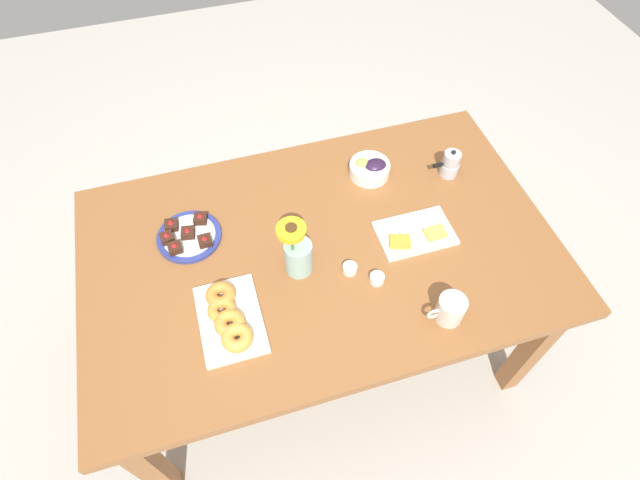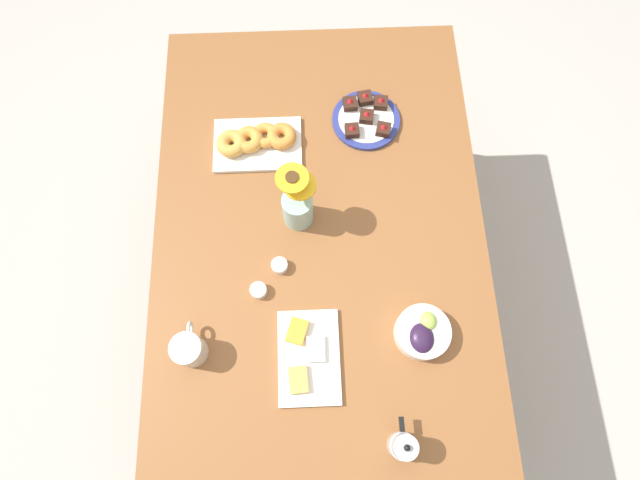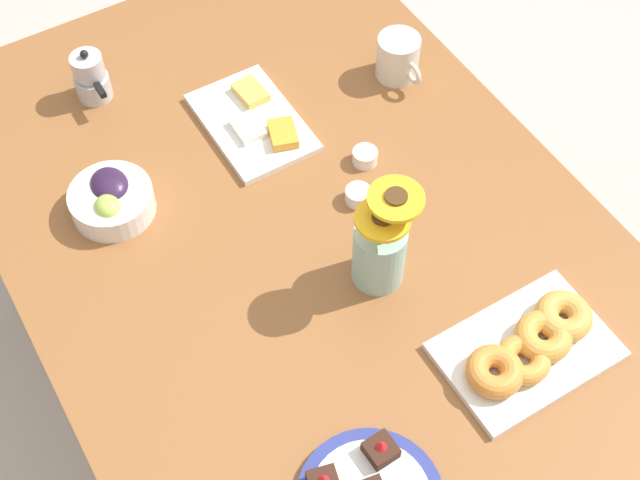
% 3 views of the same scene
% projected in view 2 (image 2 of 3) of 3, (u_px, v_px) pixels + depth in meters
% --- Properties ---
extents(ground_plane, '(6.00, 6.00, 0.00)m').
position_uv_depth(ground_plane, '(320.00, 299.00, 2.19)').
color(ground_plane, '#B7B2A8').
extents(dining_table, '(1.60, 1.00, 0.74)m').
position_uv_depth(dining_table, '(320.00, 253.00, 1.57)').
color(dining_table, brown).
rests_on(dining_table, ground_plane).
extents(coffee_mug, '(0.12, 0.09, 0.09)m').
position_uv_depth(coffee_mug, '(189.00, 349.00, 1.34)').
color(coffee_mug, beige).
rests_on(coffee_mug, dining_table).
extents(grape_bowl, '(0.15, 0.15, 0.07)m').
position_uv_depth(grape_bowl, '(422.00, 333.00, 1.37)').
color(grape_bowl, white).
rests_on(grape_bowl, dining_table).
extents(cheese_platter, '(0.26, 0.17, 0.03)m').
position_uv_depth(cheese_platter, '(308.00, 356.00, 1.37)').
color(cheese_platter, white).
rests_on(cheese_platter, dining_table).
extents(croissant_platter, '(0.19, 0.28, 0.05)m').
position_uv_depth(croissant_platter, '(256.00, 141.00, 1.58)').
color(croissant_platter, white).
rests_on(croissant_platter, dining_table).
extents(jam_cup_honey, '(0.05, 0.05, 0.03)m').
position_uv_depth(jam_cup_honey, '(279.00, 266.00, 1.45)').
color(jam_cup_honey, white).
rests_on(jam_cup_honey, dining_table).
extents(jam_cup_berry, '(0.05, 0.05, 0.03)m').
position_uv_depth(jam_cup_berry, '(258.00, 290.00, 1.43)').
color(jam_cup_berry, white).
rests_on(jam_cup_berry, dining_table).
extents(dessert_plate, '(0.22, 0.22, 0.05)m').
position_uv_depth(dessert_plate, '(366.00, 119.00, 1.62)').
color(dessert_plate, navy).
rests_on(dessert_plate, dining_table).
extents(flower_vase, '(0.11, 0.11, 0.24)m').
position_uv_depth(flower_vase, '(298.00, 206.00, 1.44)').
color(flower_vase, '#99C1B7').
rests_on(flower_vase, dining_table).
extents(moka_pot, '(0.11, 0.07, 0.12)m').
position_uv_depth(moka_pot, '(403.00, 446.00, 1.26)').
color(moka_pot, '#B7B7BC').
rests_on(moka_pot, dining_table).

